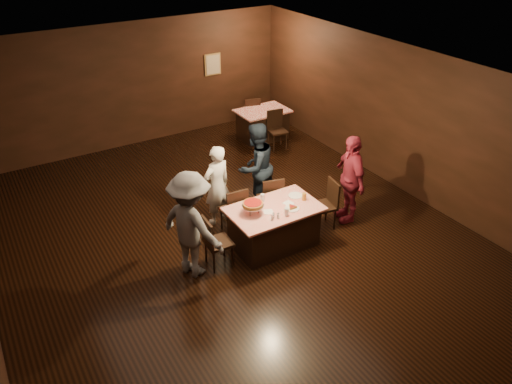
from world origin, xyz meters
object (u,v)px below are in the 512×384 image
Objects in this scene: chair_back_near at (278,130)px; main_table at (274,226)px; chair_end_left at (219,241)px; plate_empty at (295,195)px; diner_white_jacket at (217,185)px; chair_far_left at (233,209)px; diner_grey_knit at (191,225)px; diner_navy_hoodie at (256,167)px; chair_end_right at (323,205)px; pizza_stand at (253,204)px; glass_front_left at (286,212)px; glass_amber at (304,197)px; glass_back at (263,198)px; diner_red_shirt at (350,179)px; chair_back_far at (251,114)px; back_table at (263,124)px; chair_far_right at (270,197)px.

main_table is at bearing -114.86° from chair_back_near.
chair_end_left reaches higher than plate_empty.
diner_white_jacket is 1.47m from plate_empty.
diner_grey_knit reaches higher than chair_far_left.
diner_navy_hoodie is at bearing -80.71° from diner_grey_knit.
chair_end_right is at bearing 156.73° from chair_far_left.
glass_front_left is at bearing -37.87° from pizza_stand.
glass_amber is 1.00× the size of glass_back.
diner_red_shirt reaches higher than chair_far_left.
chair_end_right is 0.65m from plate_empty.
chair_end_right is at bearing 89.59° from chair_back_far.
diner_navy_hoodie is at bearing -124.38° from back_table.
main_table is at bearing -79.60° from chair_end_right.
chair_far_right is at bearing 104.04° from glass_amber.
glass_back is (1.05, 0.30, 0.37)m from chair_end_left.
chair_back_far is (1.91, 3.91, 0.00)m from chair_far_right.
pizza_stand is (-2.71, -4.01, 0.57)m from back_table.
chair_end_left is 1.00× the size of chair_back_far.
main_table is at bearing -164.74° from plate_empty.
chair_far_left is 6.79× the size of glass_amber.
diner_grey_knit is at bearing -170.71° from glass_back.
glass_front_left is (-2.26, -4.96, 0.37)m from chair_back_far.
diner_grey_knit reaches higher than glass_amber.
diner_navy_hoodie reaches higher than glass_amber.
chair_end_left is 3.80× the size of plate_empty.
glass_back is at bearing -118.00° from chair_back_near.
diner_white_jacket reaches higher than back_table.
plate_empty is at bearing -81.70° from chair_end_left.
chair_end_right is at bearing -15.26° from plate_empty.
chair_end_right reaches higher than glass_back.
glass_front_left is at bearing 61.37° from diner_navy_hoodie.
chair_back_far is 3.88m from diner_navy_hoodie.
glass_back is at bearing 58.39° from chair_far_right.
chair_end_right is 1.00× the size of chair_back_far.
glass_front_left reaches higher than main_table.
glass_front_left is at bearing 79.64° from chair_back_far.
diner_red_shirt is (1.69, -0.01, 0.49)m from main_table.
chair_back_far is at bearing 68.73° from plate_empty.
diner_navy_hoodie is 12.73× the size of glass_front_left.
pizza_stand is (0.70, 0.05, 0.48)m from chair_end_left.
chair_end_left is 0.85m from pizza_stand.
chair_end_right reaches higher than glass_amber.
chair_far_right is at bearing -93.41° from diner_grey_knit.
diner_red_shirt is at bearing -98.62° from back_table.
main_table is 1.68× the size of chair_far_left.
back_table is at bearing 55.98° from pizza_stand.
main_table is 0.55m from glass_front_left.
diner_navy_hoodie is (0.82, 0.55, 0.42)m from chair_far_left.
plate_empty is 0.62m from glass_back.
chair_back_near is (2.71, 2.61, 0.00)m from chair_far_left.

